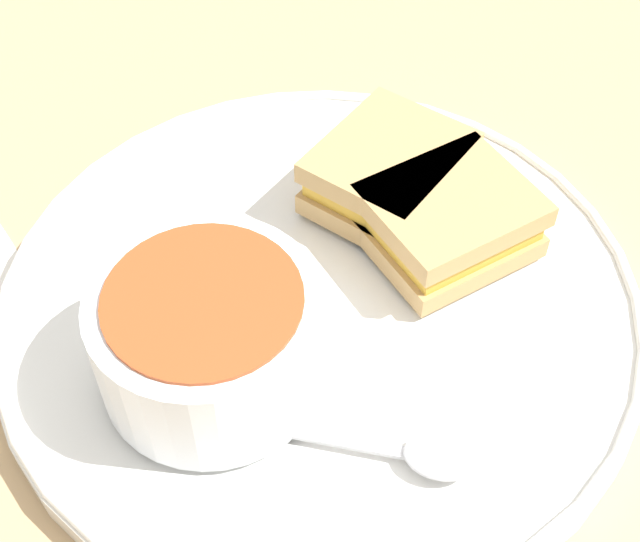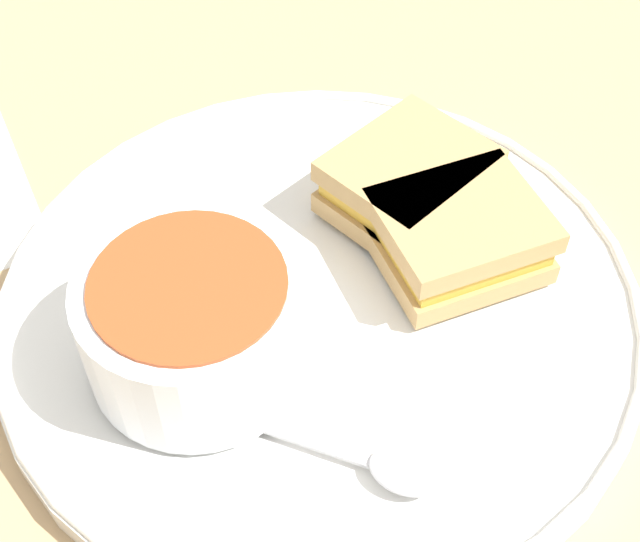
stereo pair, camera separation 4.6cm
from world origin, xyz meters
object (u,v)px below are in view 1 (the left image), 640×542
Objects in this scene: soup_bowl at (208,337)px; spoon at (416,453)px; sandwich_half_far at (389,173)px; sandwich_half_near at (449,221)px.

soup_bowl is 0.11m from spoon.
soup_bowl is 0.15m from sandwich_half_far.
sandwich_half_far is at bearing 122.50° from soup_bowl.
soup_bowl is 0.95× the size of spoon.
sandwich_half_near reaches higher than spoon.
spoon is at bearing -19.40° from sandwich_half_far.
spoon is at bearing 43.28° from soup_bowl.
sandwich_half_near is 0.87× the size of sandwich_half_far.
sandwich_half_near and sandwich_half_far have the same top height.
spoon is 1.05× the size of sandwich_half_far.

